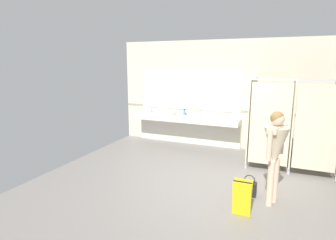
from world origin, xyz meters
The scene contains 11 objects.
ground_plane centered at (0.00, 0.00, -0.05)m, with size 6.64×6.21×0.10m, color gray.
wall_back centered at (0.00, 2.87, 1.49)m, with size 6.64×0.12×2.97m, color beige.
wall_back_tile_band centered at (0.00, 2.80, 1.05)m, with size 6.64×0.01×0.06m, color #9E937F.
vanity_counter centered at (-1.26, 2.58, 0.63)m, with size 3.09×0.58×0.97m.
mirror_panel centered at (-1.26, 2.79, 1.57)m, with size 2.99×0.02×1.12m, color silver.
bathroom_stalls centered at (1.52, 1.84, 1.07)m, with size 1.85×1.51×2.04m.
person_standing centered at (1.25, -0.16, 1.00)m, with size 0.52×0.53×1.59m.
handbag centered at (0.86, -0.02, 0.14)m, with size 0.25×0.13×0.39m.
soap_dispenser centered at (-1.34, 2.67, 0.93)m, with size 0.07×0.07×0.18m.
paper_cup centered at (-1.57, 2.36, 0.90)m, with size 0.07×0.07×0.08m, color beige.
wet_floor_sign centered at (0.84, -0.75, 0.30)m, with size 0.28×0.19×0.58m.
Camera 1 is at (1.33, -4.84, 2.35)m, focal length 29.59 mm.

